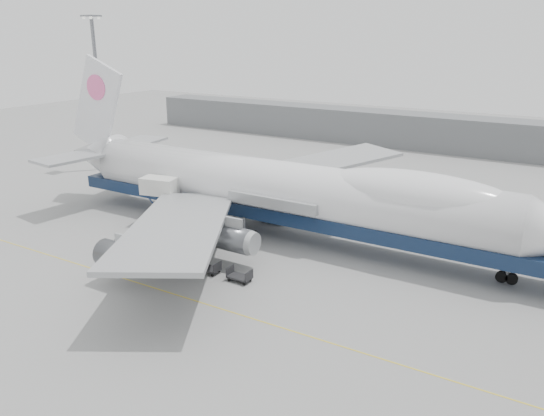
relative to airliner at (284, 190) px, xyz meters
The scene contains 12 objects.
ground 13.27m from the airliner, 93.08° to the right, with size 260.00×260.00×0.00m, color gray.
apron_line 18.87m from the airliner, 92.05° to the right, with size 60.00×0.15×0.01m, color gold.
hangar 59.01m from the airliner, 100.40° to the left, with size 110.00×8.00×7.00m, color slate.
floodlight_mast 45.14m from the airliner, 164.28° to the left, with size 2.40×2.40×25.43m.
airliner is the anchor object (origin of this frame).
catering_truck 15.78m from the airliner, 163.40° to the right, with size 4.97×3.85×6.02m.
traffic_cone 21.16m from the airliner, 117.52° to the right, with size 0.42×0.42×0.62m.
dolly_0 18.59m from the airliner, 134.72° to the right, with size 2.30×1.35×1.30m.
dolly_1 16.31m from the airliner, 124.90° to the right, with size 2.30×1.35×1.30m.
dolly_2 14.62m from the airliner, 112.05° to the right, with size 2.30×1.35×1.30m.
dolly_3 13.76m from the airliner, 96.42° to the right, with size 2.30×1.35×1.30m.
dolly_4 13.88m from the airliner, 79.79° to the right, with size 2.30×1.35×1.30m.
Camera 1 is at (29.21, -38.74, 22.67)m, focal length 35.00 mm.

